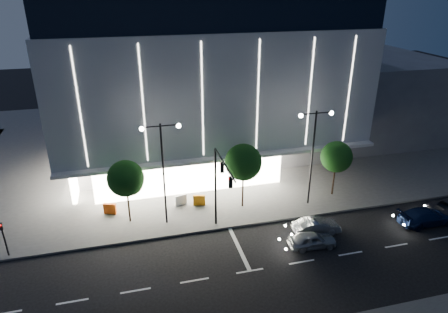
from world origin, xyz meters
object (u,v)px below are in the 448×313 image
street_lamp_east (313,145)px  ped_signal_far (4,236)px  traffic_mast (220,180)px  barrier_d (181,200)px  tree_left (126,180)px  tree_mid (243,164)px  tree_right (336,158)px  barrier_a (110,209)px  car_second (316,226)px  car_third (426,216)px  car_lead (312,240)px  street_lamp_west (163,160)px  barrier_c (199,200)px

street_lamp_east → ped_signal_far: (-25.00, -1.50, -4.07)m
traffic_mast → barrier_d: (-2.40, 5.27, -4.38)m
tree_left → tree_mid: bearing=0.0°
tree_right → barrier_a: (-20.67, 1.59, -3.23)m
street_lamp_east → ped_signal_far: street_lamp_east is taller
barrier_a → tree_left: bearing=-22.3°
tree_mid → car_second: 8.01m
street_lamp_east → car_third: 11.20m
street_lamp_east → car_lead: street_lamp_east is taller
street_lamp_east → tree_mid: 6.27m
traffic_mast → car_third: (17.30, -2.73, -4.32)m
tree_mid → barrier_a: bearing=172.3°
ped_signal_far → tree_left: tree_left is taller
street_lamp_west → tree_mid: size_ratio=1.46×
car_lead → tree_mid: bearing=29.7°
ped_signal_far → car_second: bearing=-6.9°
barrier_d → street_lamp_west: bearing=-135.5°
barrier_c → barrier_d: 1.70m
car_third → barrier_d: 21.25m
car_third → barrier_a: 27.15m
tree_right → barrier_c: (-12.80, 1.10, -3.23)m
tree_right → traffic_mast: bearing=-163.0°
car_second → barrier_a: (-16.31, 6.98, 0.01)m
tree_mid → car_second: size_ratio=1.59×
car_lead → car_third: (10.78, 0.60, 0.07)m
traffic_mast → car_third: 18.03m
street_lamp_west → ped_signal_far: bearing=-172.9°
tree_left → street_lamp_west: bearing=-18.9°
tree_right → car_lead: size_ratio=1.47×
street_lamp_east → traffic_mast: bearing=-163.5°
traffic_mast → ped_signal_far: bearing=175.9°
ped_signal_far → tree_mid: bearing=7.6°
tree_right → barrier_d: (-14.43, 1.59, -3.23)m
car_lead → barrier_a: bearing=63.7°
street_lamp_west → tree_mid: 7.28m
barrier_a → barrier_c: bearing=17.7°
ped_signal_far → barrier_d: ped_signal_far is taller
tree_mid → barrier_c: tree_mid is taller
car_lead → car_second: size_ratio=0.97×
car_second → tree_mid: bearing=43.2°
barrier_c → barrier_d: same height
street_lamp_east → car_lead: 8.38m
tree_right → car_third: (5.27, -6.41, -3.17)m
tree_right → car_second: 7.66m
barrier_c → tree_mid: bearing=-2.8°
car_second → barrier_a: size_ratio=3.51×
street_lamp_west → barrier_c: size_ratio=8.18×
street_lamp_east → barrier_a: street_lamp_east is taller
street_lamp_east → ped_signal_far: 25.37m
street_lamp_west → tree_right: (16.03, 1.02, -2.07)m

